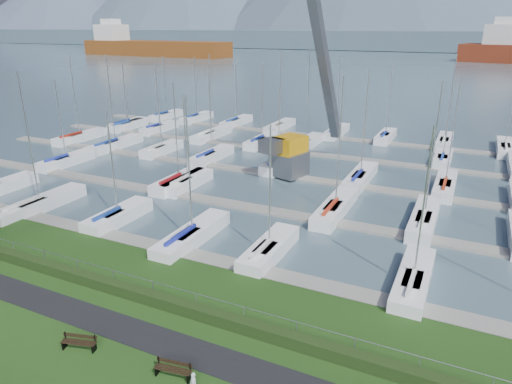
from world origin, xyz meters
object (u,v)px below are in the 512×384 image
Objects in this scene: bench_left at (79,342)px; person at (193,381)px; bench_right at (173,369)px; crane at (298,124)px.

bench_left is 1.64× the size of person.
bench_right is at bearing -11.46° from bench_left.
crane is at bearing 124.02° from person.
person is at bearing -15.60° from bench_left.
crane is (-6.07, 32.18, 4.91)m from bench_right.
person is (6.71, 0.07, 0.15)m from bench_left.
crane is at bearing 91.72° from bench_right.
bench_right is (5.37, 0.44, 0.00)m from bench_left.
bench_left is 0.08× the size of crane.
person is 33.73m from crane.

